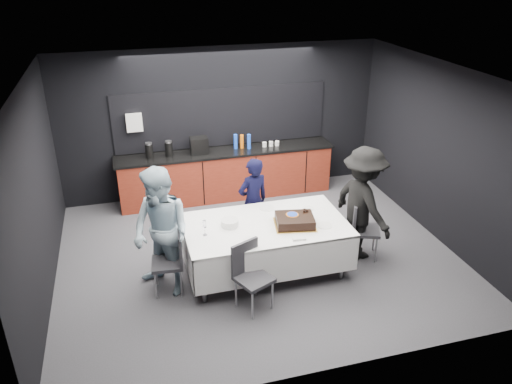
# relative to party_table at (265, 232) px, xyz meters

# --- Properties ---
(ground) EXTENTS (6.00, 6.00, 0.00)m
(ground) POSITION_rel_party_table_xyz_m (0.00, 0.40, -0.64)
(ground) COLOR #47464C
(ground) RESTS_ON ground
(room_shell) EXTENTS (6.04, 5.04, 2.82)m
(room_shell) POSITION_rel_party_table_xyz_m (0.00, 0.40, 1.22)
(room_shell) COLOR white
(room_shell) RESTS_ON ground
(kitchenette) EXTENTS (4.10, 0.64, 2.05)m
(kitchenette) POSITION_rel_party_table_xyz_m (-0.02, 2.62, -0.10)
(kitchenette) COLOR maroon
(kitchenette) RESTS_ON ground
(party_table) EXTENTS (2.32, 1.32, 0.78)m
(party_table) POSITION_rel_party_table_xyz_m (0.00, 0.00, 0.00)
(party_table) COLOR #99999E
(party_table) RESTS_ON ground
(cake_assembly) EXTENTS (0.64, 0.56, 0.18)m
(cake_assembly) POSITION_rel_party_table_xyz_m (0.39, -0.15, 0.21)
(cake_assembly) COLOR gold
(cake_assembly) RESTS_ON party_table
(plate_stack) EXTENTS (0.25, 0.25, 0.10)m
(plate_stack) POSITION_rel_party_table_xyz_m (-0.50, 0.07, 0.19)
(plate_stack) COLOR white
(plate_stack) RESTS_ON party_table
(loose_plate_near) EXTENTS (0.20, 0.20, 0.01)m
(loose_plate_near) POSITION_rel_party_table_xyz_m (-0.33, -0.39, 0.14)
(loose_plate_near) COLOR white
(loose_plate_near) RESTS_ON party_table
(loose_plate_right_a) EXTENTS (0.18, 0.18, 0.01)m
(loose_plate_right_a) POSITION_rel_party_table_xyz_m (0.75, 0.27, 0.14)
(loose_plate_right_a) COLOR white
(loose_plate_right_a) RESTS_ON party_table
(loose_plate_right_b) EXTENTS (0.22, 0.22, 0.01)m
(loose_plate_right_b) POSITION_rel_party_table_xyz_m (0.79, -0.28, 0.14)
(loose_plate_right_b) COLOR white
(loose_plate_right_b) RESTS_ON party_table
(loose_plate_far) EXTENTS (0.22, 0.22, 0.01)m
(loose_plate_far) POSITION_rel_party_table_xyz_m (0.16, 0.45, 0.14)
(loose_plate_far) COLOR white
(loose_plate_far) RESTS_ON party_table
(fork_pile) EXTENTS (0.19, 0.13, 0.03)m
(fork_pile) POSITION_rel_party_table_xyz_m (0.31, -0.53, 0.15)
(fork_pile) COLOR white
(fork_pile) RESTS_ON party_table
(champagne_flute) EXTENTS (0.06, 0.06, 0.22)m
(champagne_flute) POSITION_rel_party_table_xyz_m (-0.89, -0.08, 0.30)
(champagne_flute) COLOR white
(champagne_flute) RESTS_ON party_table
(chair_left) EXTENTS (0.46, 0.46, 0.92)m
(chair_left) POSITION_rel_party_table_xyz_m (-1.35, -0.14, -0.11)
(chair_left) COLOR #2C2C31
(chair_left) RESTS_ON ground
(chair_right) EXTENTS (0.55, 0.55, 0.92)m
(chair_right) POSITION_rel_party_table_xyz_m (1.50, -0.01, -0.11)
(chair_right) COLOR #2C2C31
(chair_right) RESTS_ON ground
(chair_near) EXTENTS (0.56, 0.56, 0.92)m
(chair_near) POSITION_rel_party_table_xyz_m (-0.42, -0.74, -0.11)
(chair_near) COLOR #2C2C31
(chair_near) RESTS_ON ground
(person_center) EXTENTS (0.61, 0.49, 1.46)m
(person_center) POSITION_rel_party_table_xyz_m (0.04, 0.82, 0.09)
(person_center) COLOR black
(person_center) RESTS_ON ground
(person_left) EXTENTS (1.08, 1.12, 1.82)m
(person_left) POSITION_rel_party_table_xyz_m (-1.47, -0.09, 0.27)
(person_left) COLOR #A1BBCA
(person_left) RESTS_ON ground
(person_right) EXTENTS (0.90, 1.26, 1.77)m
(person_right) POSITION_rel_party_table_xyz_m (1.52, 0.02, 0.24)
(person_right) COLOR black
(person_right) RESTS_ON ground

